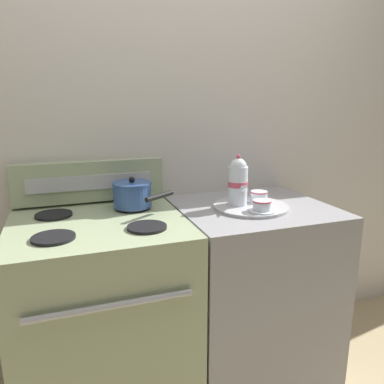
{
  "coord_description": "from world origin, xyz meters",
  "views": [
    {
      "loc": [
        -0.5,
        -1.55,
        1.41
      ],
      "look_at": [
        0.08,
        0.06,
        0.98
      ],
      "focal_mm": 35.0,
      "sensor_mm": 36.0,
      "label": 1
    }
  ],
  "objects_px": {
    "teacup_left": "(262,206)",
    "teacup_right": "(259,196)",
    "stove": "(104,317)",
    "serving_tray": "(251,207)",
    "creamer_jug": "(238,191)",
    "teapot": "(238,182)",
    "saucepan": "(133,194)"
  },
  "relations": [
    {
      "from": "teacup_left",
      "to": "creamer_jug",
      "type": "height_order",
      "value": "creamer_jug"
    },
    {
      "from": "creamer_jug",
      "to": "stove",
      "type": "bearing_deg",
      "value": -171.12
    },
    {
      "from": "serving_tray",
      "to": "teacup_right",
      "type": "relative_size",
      "value": 2.78
    },
    {
      "from": "stove",
      "to": "saucepan",
      "type": "xyz_separation_m",
      "value": [
        0.18,
        0.15,
        0.52
      ]
    },
    {
      "from": "serving_tray",
      "to": "creamer_jug",
      "type": "bearing_deg",
      "value": 91.42
    },
    {
      "from": "stove",
      "to": "teacup_left",
      "type": "xyz_separation_m",
      "value": [
        0.71,
        -0.13,
        0.49
      ]
    },
    {
      "from": "teacup_left",
      "to": "teacup_right",
      "type": "xyz_separation_m",
      "value": [
        0.07,
        0.16,
        0.0
      ]
    },
    {
      "from": "saucepan",
      "to": "creamer_jug",
      "type": "bearing_deg",
      "value": -4.01
    },
    {
      "from": "stove",
      "to": "creamer_jug",
      "type": "height_order",
      "value": "creamer_jug"
    },
    {
      "from": "creamer_jug",
      "to": "saucepan",
      "type": "bearing_deg",
      "value": 175.99
    },
    {
      "from": "teacup_right",
      "to": "creamer_jug",
      "type": "relative_size",
      "value": 1.76
    },
    {
      "from": "teacup_left",
      "to": "stove",
      "type": "bearing_deg",
      "value": 169.49
    },
    {
      "from": "serving_tray",
      "to": "teacup_right",
      "type": "bearing_deg",
      "value": 35.78
    },
    {
      "from": "stove",
      "to": "teacup_left",
      "type": "relative_size",
      "value": 7.11
    },
    {
      "from": "teapot",
      "to": "creamer_jug",
      "type": "bearing_deg",
      "value": 63.61
    },
    {
      "from": "teapot",
      "to": "creamer_jug",
      "type": "relative_size",
      "value": 3.29
    },
    {
      "from": "teacup_left",
      "to": "creamer_jug",
      "type": "xyz_separation_m",
      "value": [
        -0.0,
        0.24,
        0.01
      ]
    },
    {
      "from": "stove",
      "to": "teacup_left",
      "type": "height_order",
      "value": "teacup_left"
    },
    {
      "from": "saucepan",
      "to": "teacup_right",
      "type": "xyz_separation_m",
      "value": [
        0.6,
        -0.12,
        -0.03
      ]
    },
    {
      "from": "stove",
      "to": "saucepan",
      "type": "distance_m",
      "value": 0.57
    },
    {
      "from": "serving_tray",
      "to": "creamer_jug",
      "type": "height_order",
      "value": "creamer_jug"
    },
    {
      "from": "teacup_left",
      "to": "teacup_right",
      "type": "bearing_deg",
      "value": 65.05
    },
    {
      "from": "teapot",
      "to": "saucepan",
      "type": "bearing_deg",
      "value": 163.31
    },
    {
      "from": "teacup_right",
      "to": "teapot",
      "type": "bearing_deg",
      "value": -171.62
    },
    {
      "from": "teacup_right",
      "to": "creamer_jug",
      "type": "bearing_deg",
      "value": 130.48
    },
    {
      "from": "serving_tray",
      "to": "teacup_left",
      "type": "relative_size",
      "value": 2.78
    },
    {
      "from": "saucepan",
      "to": "serving_tray",
      "type": "height_order",
      "value": "saucepan"
    },
    {
      "from": "saucepan",
      "to": "teacup_left",
      "type": "relative_size",
      "value": 2.27
    },
    {
      "from": "stove",
      "to": "creamer_jug",
      "type": "xyz_separation_m",
      "value": [
        0.71,
        0.11,
        0.5
      ]
    },
    {
      "from": "teacup_left",
      "to": "teacup_right",
      "type": "relative_size",
      "value": 1.0
    },
    {
      "from": "serving_tray",
      "to": "teacup_right",
      "type": "xyz_separation_m",
      "value": [
        0.07,
        0.05,
        0.03
      ]
    },
    {
      "from": "saucepan",
      "to": "teacup_left",
      "type": "xyz_separation_m",
      "value": [
        0.53,
        -0.28,
        -0.03
      ]
    }
  ]
}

